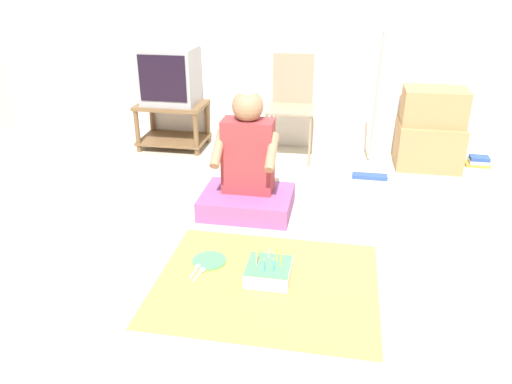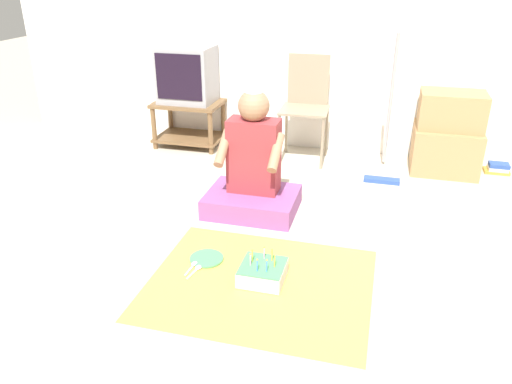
{
  "view_description": "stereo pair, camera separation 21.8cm",
  "coord_description": "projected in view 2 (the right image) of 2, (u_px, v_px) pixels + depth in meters",
  "views": [
    {
      "loc": [
        0.17,
        -2.39,
        1.6
      ],
      "look_at": [
        -0.32,
        0.27,
        0.35
      ],
      "focal_mm": 35.0,
      "sensor_mm": 36.0,
      "label": 1
    },
    {
      "loc": [
        0.38,
        -2.34,
        1.6
      ],
      "look_at": [
        -0.32,
        0.27,
        0.35
      ],
      "focal_mm": 35.0,
      "sensor_mm": 36.0,
      "label": 2
    }
  ],
  "objects": [
    {
      "name": "plastic_spoon_far",
      "position": [
        197.0,
        269.0,
        2.84
      ],
      "size": [
        0.05,
        0.14,
        0.01
      ],
      "color": "white",
      "rests_on": "party_cloth"
    },
    {
      "name": "dust_mop",
      "position": [
        386.0,
        138.0,
        3.94
      ],
      "size": [
        0.28,
        0.45,
        1.16
      ],
      "color": "#2D4CB2",
      "rests_on": "ground_plane"
    },
    {
      "name": "book_pile",
      "position": [
        498.0,
        168.0,
        4.15
      ],
      "size": [
        0.2,
        0.13,
        0.08
      ],
      "color": "#A88933",
      "rests_on": "ground_plane"
    },
    {
      "name": "party_cloth",
      "position": [
        260.0,
        283.0,
        2.73
      ],
      "size": [
        1.2,
        0.99,
        0.01
      ],
      "color": "#EFA84C",
      "rests_on": "ground_plane"
    },
    {
      "name": "paper_plate",
      "position": [
        207.0,
        259.0,
        2.94
      ],
      "size": [
        0.2,
        0.2,
        0.01
      ],
      "color": "#4CB266",
      "rests_on": "party_cloth"
    },
    {
      "name": "birthday_cake",
      "position": [
        263.0,
        272.0,
        2.74
      ],
      "size": [
        0.24,
        0.24,
        0.17
      ],
      "color": "silver",
      "rests_on": "party_cloth"
    },
    {
      "name": "ground_plane",
      "position": [
        298.0,
        274.0,
        2.82
      ],
      "size": [
        16.0,
        16.0,
        0.0
      ],
      "primitive_type": "plane",
      "color": "#BCB29E"
    },
    {
      "name": "tv",
      "position": [
        187.0,
        75.0,
        4.52
      ],
      "size": [
        0.48,
        0.39,
        0.5
      ],
      "color": "#99999E",
      "rests_on": "tv_stand"
    },
    {
      "name": "plastic_spoon_near",
      "position": [
        193.0,
        265.0,
        2.88
      ],
      "size": [
        0.04,
        0.15,
        0.01
      ],
      "color": "white",
      "rests_on": "party_cloth"
    },
    {
      "name": "wall_back",
      "position": [
        350.0,
        5.0,
        4.15
      ],
      "size": [
        6.4,
        0.06,
        2.55
      ],
      "color": "white",
      "rests_on": "ground_plane"
    },
    {
      "name": "tv_stand",
      "position": [
        189.0,
        120.0,
        4.69
      ],
      "size": [
        0.62,
        0.44,
        0.42
      ],
      "color": "brown",
      "rests_on": "ground_plane"
    },
    {
      "name": "folding_chair",
      "position": [
        306.0,
        100.0,
        4.28
      ],
      "size": [
        0.42,
        0.39,
        0.89
      ],
      "color": "gray",
      "rests_on": "ground_plane"
    },
    {
      "name": "person_seated",
      "position": [
        253.0,
        172.0,
        3.43
      ],
      "size": [
        0.62,
        0.48,
        0.93
      ],
      "color": "#8C4C8C",
      "rests_on": "ground_plane"
    },
    {
      "name": "cardboard_box_stack",
      "position": [
        447.0,
        135.0,
        4.09
      ],
      "size": [
        0.53,
        0.47,
        0.66
      ],
      "color": "#A87F51",
      "rests_on": "ground_plane"
    }
  ]
}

